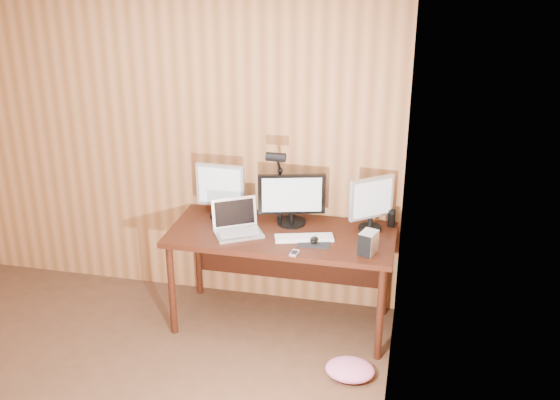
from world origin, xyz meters
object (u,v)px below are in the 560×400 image
(desk_lamp, at_px, (278,176))
(hard_drive, at_px, (368,243))
(desk, at_px, (284,243))
(phone, at_px, (294,253))
(monitor_left, at_px, (220,189))
(mouse, at_px, (314,240))
(keyboard, at_px, (304,238))
(monitor_center, at_px, (292,199))
(laptop, at_px, (237,224))
(monitor_right, at_px, (371,202))
(speaker, at_px, (392,218))

(desk_lamp, bearing_deg, hard_drive, -20.14)
(desk, xyz_separation_m, phone, (0.15, -0.38, 0.13))
(phone, bearing_deg, monitor_left, 150.72)
(monitor_left, height_order, mouse, monitor_left)
(desk, distance_m, phone, 0.43)
(desk, distance_m, keyboard, 0.26)
(monitor_center, bearing_deg, mouse, -66.30)
(desk, xyz_separation_m, keyboard, (0.18, -0.14, 0.13))
(desk, height_order, laptop, laptop)
(monitor_center, relative_size, monitor_right, 1.22)
(speaker, distance_m, desk_lamp, 0.88)
(desk_lamp, bearing_deg, monitor_right, 9.61)
(desk, height_order, keyboard, keyboard)
(hard_drive, height_order, desk_lamp, desk_lamp)
(monitor_left, distance_m, hard_drive, 1.19)
(monitor_right, bearing_deg, laptop, 157.17)
(phone, bearing_deg, hard_drive, 20.73)
(monitor_left, relative_size, mouse, 4.01)
(desk, relative_size, laptop, 3.97)
(monitor_center, bearing_deg, hard_drive, -45.32)
(monitor_right, xyz_separation_m, laptop, (-0.92, -0.25, -0.15))
(monitor_center, bearing_deg, monitor_right, -11.81)
(keyboard, relative_size, speaker, 3.29)
(laptop, relative_size, keyboard, 0.95)
(mouse, relative_size, hard_drive, 0.64)
(monitor_right, height_order, hard_drive, monitor_right)
(desk, bearing_deg, desk_lamp, 127.81)
(speaker, bearing_deg, phone, -136.26)
(mouse, bearing_deg, monitor_center, 116.10)
(desk, relative_size, hard_drive, 9.94)
(desk_lamp, bearing_deg, monitor_center, 16.29)
(monitor_left, height_order, keyboard, monitor_left)
(monitor_center, bearing_deg, speaker, -5.96)
(hard_drive, xyz_separation_m, phone, (-0.47, -0.12, -0.07))
(desk, bearing_deg, mouse, -35.48)
(monitor_left, bearing_deg, laptop, -49.83)
(hard_drive, relative_size, phone, 1.65)
(hard_drive, bearing_deg, desk_lamp, 172.04)
(laptop, distance_m, mouse, 0.57)
(monitor_left, distance_m, speaker, 1.26)
(desk, relative_size, monitor_right, 4.08)
(hard_drive, bearing_deg, monitor_left, -179.66)
(mouse, bearing_deg, desk_lamp, 128.67)
(keyboard, bearing_deg, hard_drive, -30.54)
(speaker, bearing_deg, mouse, -142.92)
(monitor_right, height_order, keyboard, monitor_right)
(desk, bearing_deg, monitor_center, 67.30)
(desk, height_order, phone, phone)
(monitor_left, bearing_deg, mouse, -19.16)
(hard_drive, xyz_separation_m, desk_lamp, (-0.68, 0.33, 0.30))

